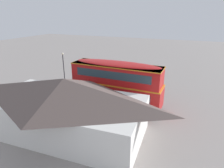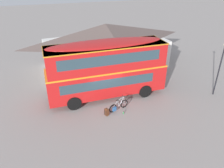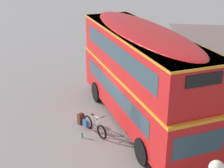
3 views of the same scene
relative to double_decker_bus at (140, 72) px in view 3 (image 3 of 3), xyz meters
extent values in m
plane|color=gray|center=(-0.42, -0.62, -2.64)|extent=(120.00, 120.00, 0.00)
cylinder|color=black|center=(3.01, 1.12, -2.09)|extent=(1.11, 0.30, 1.10)
cylinder|color=black|center=(2.96, -1.26, -2.09)|extent=(1.11, 0.30, 1.10)
cylinder|color=black|center=(-2.97, 1.26, -2.09)|extent=(1.11, 0.30, 1.10)
cylinder|color=black|center=(-3.02, -1.12, -2.09)|extent=(1.11, 0.30, 1.10)
cube|color=red|center=(-0.01, 0.00, -1.13)|extent=(9.70, 2.71, 2.10)
cube|color=orange|center=(-0.01, 0.00, -0.05)|extent=(9.72, 2.73, 0.12)
cube|color=red|center=(-0.01, 0.00, 0.93)|extent=(9.41, 2.66, 1.90)
ellipsoid|color=red|center=(-0.01, 0.00, 1.96)|extent=(9.21, 2.60, 0.36)
cube|color=#2D424C|center=(4.80, -0.11, -0.88)|extent=(0.11, 2.05, 0.90)
cube|color=black|center=(4.67, -0.10, 1.46)|extent=(0.09, 1.38, 0.44)
cube|color=#2D424C|center=(-0.23, -1.24, -0.83)|extent=(7.52, 0.21, 0.76)
cube|color=#2D424C|center=(-0.03, -1.21, 1.08)|extent=(7.91, 0.22, 0.80)
cube|color=#2D424C|center=(-0.18, 1.24, -0.83)|extent=(7.52, 0.21, 0.76)
cube|color=#2D424C|center=(0.02, 1.21, 1.08)|extent=(7.91, 0.22, 0.80)
cube|color=orange|center=(-0.01, 0.00, 1.84)|extent=(9.51, 2.74, 0.08)
torus|color=black|center=(0.69, -2.17, -2.30)|extent=(0.67, 0.27, 0.68)
torus|color=black|center=(-0.35, -2.48, -2.30)|extent=(0.67, 0.27, 0.68)
cylinder|color=#B2B2B7|center=(0.69, -2.17, -2.30)|extent=(0.08, 0.11, 0.05)
cylinder|color=#B2B2B7|center=(-0.35, -2.48, -2.30)|extent=(0.08, 0.11, 0.05)
cylinder|color=#B7B7BC|center=(0.41, -2.25, -2.01)|extent=(0.48, 0.18, 0.72)
cylinder|color=#B7B7BC|center=(0.35, -2.27, -1.71)|extent=(0.60, 0.21, 0.13)
cylinder|color=#B7B7BC|center=(0.12, -2.34, -2.06)|extent=(0.18, 0.08, 0.62)
cylinder|color=#B7B7BC|center=(-0.08, -2.40, -2.33)|extent=(0.55, 0.19, 0.09)
cylinder|color=#B7B7BC|center=(-0.15, -2.42, -2.03)|extent=(0.43, 0.15, 0.56)
cylinder|color=#B7B7BC|center=(0.67, -2.18, -1.98)|extent=(0.10, 0.06, 0.65)
cylinder|color=black|center=(0.64, -2.18, -1.61)|extent=(0.16, 0.45, 0.03)
ellipsoid|color=black|center=(0.04, -2.36, -1.72)|extent=(0.28, 0.17, 0.06)
cube|color=#2D609E|center=(-0.29, -2.63, -2.28)|extent=(0.31, 0.21, 0.32)
cylinder|color=silver|center=(0.41, -2.25, -2.01)|extent=(0.07, 0.07, 0.18)
cube|color=#592D19|center=(-0.92, -2.67, -2.38)|extent=(0.32, 0.36, 0.53)
ellipsoid|color=#592D19|center=(-0.92, -2.67, -2.11)|extent=(0.30, 0.34, 0.10)
cube|color=#3E2011|center=(-0.79, -2.63, -2.46)|extent=(0.11, 0.21, 0.18)
cylinder|color=black|center=(-1.06, -2.64, -2.38)|extent=(0.05, 0.05, 0.42)
cylinder|color=black|center=(-1.00, -2.79, -2.38)|extent=(0.05, 0.05, 0.42)
cylinder|color=green|center=(0.31, -2.97, -2.53)|extent=(0.07, 0.07, 0.22)
cylinder|color=black|center=(0.31, -2.97, -2.41)|extent=(0.04, 0.04, 0.03)
cube|color=#3D2319|center=(2.11, 3.09, -1.59)|extent=(1.10, 0.10, 2.10)
cube|color=#2D424C|center=(-1.01, 2.93, -1.02)|extent=(1.10, 0.10, 0.90)
sphere|color=#F2E5BF|center=(8.75, -2.89, 1.81)|extent=(0.28, 0.28, 0.28)
camera|label=1|loc=(-7.05, 17.90, 6.78)|focal=31.23mm
camera|label=2|loc=(-4.94, -15.17, 6.94)|focal=34.60mm
camera|label=3|loc=(12.23, -6.20, 5.31)|focal=50.95mm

